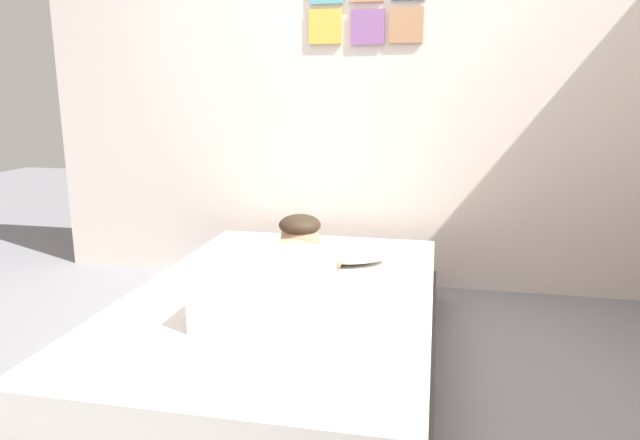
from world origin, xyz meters
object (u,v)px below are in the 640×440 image
object	(u,v)px
pillow	(339,250)
person_lying	(280,271)
cell_phone	(309,294)
bed	(284,329)
coffee_cup	(353,255)

from	to	relation	value
pillow	person_lying	size ratio (longest dim) A/B	0.57
pillow	person_lying	distance (m)	0.56
pillow	cell_phone	world-z (taller)	pillow
bed	coffee_cup	distance (m)	0.57
coffee_cup	cell_phone	bearing A→B (deg)	-102.21
bed	cell_phone	size ratio (longest dim) A/B	14.39
person_lying	cell_phone	xyz separation A→B (m)	(0.12, 0.02, -0.10)
coffee_cup	cell_phone	size ratio (longest dim) A/B	0.89
pillow	person_lying	world-z (taller)	person_lying
bed	cell_phone	bearing A→B (deg)	-15.54
bed	coffee_cup	bearing A→B (deg)	63.79
bed	pillow	world-z (taller)	pillow
bed	cell_phone	xyz separation A→B (m)	(0.12, -0.03, 0.18)
pillow	person_lying	xyz separation A→B (m)	(-0.16, -0.54, 0.05)
bed	person_lying	size ratio (longest dim) A/B	2.19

